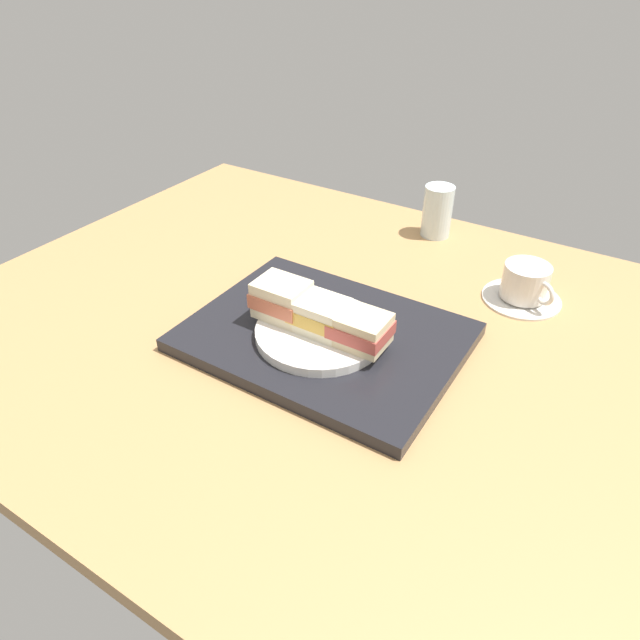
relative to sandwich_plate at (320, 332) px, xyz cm
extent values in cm
cube|color=tan|center=(3.47, 5.68, -4.41)|extent=(140.00, 100.00, 3.00)
cube|color=black|center=(-0.01, 1.41, -1.83)|extent=(41.51, 31.34, 2.16)
cylinder|color=silver|center=(0.00, 0.00, 0.00)|extent=(19.95, 19.95, 1.50)
cube|color=beige|center=(-6.95, -0.09, 1.65)|extent=(7.94, 6.31, 1.80)
cube|color=#CC6B4C|center=(-6.95, -0.09, 3.72)|extent=(8.44, 6.81, 2.34)
cube|color=beige|center=(-6.95, -0.09, 5.79)|extent=(7.94, 6.31, 1.80)
cube|color=#EFE5C1|center=(0.00, 0.00, 1.45)|extent=(7.94, 6.31, 1.40)
cube|color=gold|center=(0.00, 0.00, 3.28)|extent=(8.51, 6.51, 2.24)
cube|color=#EFE5C1|center=(0.00, 0.00, 5.10)|extent=(7.94, 6.31, 1.40)
cube|color=beige|center=(6.95, 0.09, 1.44)|extent=(7.94, 6.31, 1.37)
cube|color=#B74C42|center=(6.95, 0.09, 3.17)|extent=(8.29, 6.78, 2.10)
cube|color=beige|center=(6.95, 0.09, 4.90)|extent=(7.94, 6.31, 1.37)
cylinder|color=silver|center=(22.75, 30.49, -2.51)|extent=(13.58, 13.58, 0.80)
cylinder|color=silver|center=(22.75, 30.49, 0.89)|extent=(7.90, 7.90, 6.00)
cylinder|color=black|center=(22.75, 30.49, 3.50)|extent=(7.27, 7.27, 0.40)
torus|color=silver|center=(26.60, 28.06, 0.89)|extent=(3.95, 2.90, 4.16)
cylinder|color=silver|center=(-0.17, 46.03, 2.46)|extent=(6.11, 6.11, 10.74)
camera|label=1|loc=(37.67, -59.74, 51.84)|focal=31.98mm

